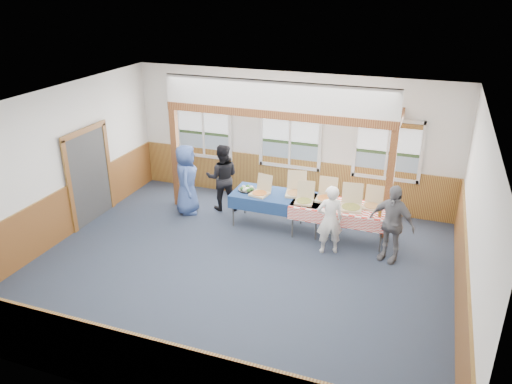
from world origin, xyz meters
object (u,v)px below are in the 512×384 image
woman_black (222,177)px  man_blue (187,179)px  table_left (279,197)px  woman_white (330,220)px  person_grey (392,223)px  table_right (340,207)px

woman_black → man_blue: (-0.71, -0.47, 0.03)m
table_left → woman_white: 1.53m
table_left → man_blue: (-2.25, -0.06, 0.13)m
woman_white → person_grey: (1.18, 0.12, 0.06)m
table_right → man_blue: man_blue is taller
woman_white → table_right: bearing=-120.0°
person_grey → man_blue: bearing=-166.1°
woman_black → table_right: bearing=149.6°
table_left → woman_white: size_ratio=1.48×
woman_white → man_blue: size_ratio=0.87×
person_grey → table_right: bearing=173.9°
woman_black → man_blue: man_blue is taller
table_left → person_grey: person_grey is taller
table_right → woman_white: 0.70m
woman_black → person_grey: woman_black is taller
table_left → woman_black: size_ratio=1.34×
table_left → woman_white: (1.32, -0.78, 0.03)m
person_grey → table_left: bearing=-173.6°
table_left → person_grey: bearing=-21.2°
table_right → woman_white: (-0.07, -0.70, 0.03)m
woman_white → man_blue: (-3.56, 0.72, 0.11)m
table_left → man_blue: bearing=174.9°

